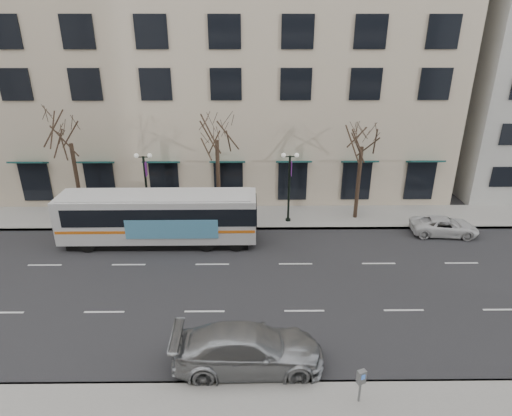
{
  "coord_description": "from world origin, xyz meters",
  "views": [
    {
      "loc": [
        2.41,
        -19.94,
        13.11
      ],
      "look_at": [
        2.61,
        1.49,
        4.0
      ],
      "focal_mm": 30.0,
      "sensor_mm": 36.0,
      "label": 1
    }
  ],
  "objects_px": {
    "lamp_post_right": "(289,184)",
    "white_pickup": "(444,226)",
    "pay_station": "(361,379)",
    "city_bus": "(160,217)",
    "silver_car": "(248,349)",
    "lamp_post_left": "(146,185)",
    "tree_far_right": "(363,133)",
    "tree_far_mid": "(216,126)",
    "tree_far_left": "(68,130)"
  },
  "relations": [
    {
      "from": "tree_far_left",
      "to": "pay_station",
      "type": "bearing_deg",
      "value": -45.78
    },
    {
      "from": "city_bus",
      "to": "pay_station",
      "type": "relative_size",
      "value": 8.69
    },
    {
      "from": "lamp_post_right",
      "to": "pay_station",
      "type": "height_order",
      "value": "lamp_post_right"
    },
    {
      "from": "lamp_post_right",
      "to": "city_bus",
      "type": "height_order",
      "value": "lamp_post_right"
    },
    {
      "from": "tree_far_right",
      "to": "lamp_post_right",
      "type": "height_order",
      "value": "tree_far_right"
    },
    {
      "from": "lamp_post_left",
      "to": "pay_station",
      "type": "bearing_deg",
      "value": -54.99
    },
    {
      "from": "tree_far_left",
      "to": "white_pickup",
      "type": "distance_m",
      "value": 26.31
    },
    {
      "from": "lamp_post_right",
      "to": "tree_far_right",
      "type": "bearing_deg",
      "value": 6.85
    },
    {
      "from": "tree_far_left",
      "to": "lamp_post_left",
      "type": "distance_m",
      "value": 6.29
    },
    {
      "from": "tree_far_right",
      "to": "lamp_post_right",
      "type": "xyz_separation_m",
      "value": [
        -4.99,
        -0.6,
        -3.48
      ]
    },
    {
      "from": "tree_far_right",
      "to": "city_bus",
      "type": "height_order",
      "value": "tree_far_right"
    },
    {
      "from": "silver_car",
      "to": "white_pickup",
      "type": "relative_size",
      "value": 1.41
    },
    {
      "from": "tree_far_mid",
      "to": "city_bus",
      "type": "distance_m",
      "value": 7.15
    },
    {
      "from": "tree_far_left",
      "to": "white_pickup",
      "type": "relative_size",
      "value": 1.88
    },
    {
      "from": "tree_far_mid",
      "to": "lamp_post_right",
      "type": "bearing_deg",
      "value": -6.83
    },
    {
      "from": "white_pickup",
      "to": "tree_far_left",
      "type": "bearing_deg",
      "value": 89.35
    },
    {
      "from": "tree_far_mid",
      "to": "lamp_post_left",
      "type": "xyz_separation_m",
      "value": [
        -4.99,
        -0.6,
        -3.96
      ]
    },
    {
      "from": "tree_far_right",
      "to": "white_pickup",
      "type": "height_order",
      "value": "tree_far_right"
    },
    {
      "from": "lamp_post_left",
      "to": "silver_car",
      "type": "distance_m",
      "value": 16.09
    },
    {
      "from": "tree_far_left",
      "to": "lamp_post_right",
      "type": "distance_m",
      "value": 15.48
    },
    {
      "from": "tree_far_right",
      "to": "white_pickup",
      "type": "bearing_deg",
      "value": -25.43
    },
    {
      "from": "tree_far_right",
      "to": "lamp_post_right",
      "type": "distance_m",
      "value": 6.11
    },
    {
      "from": "lamp_post_left",
      "to": "city_bus",
      "type": "distance_m",
      "value": 3.55
    },
    {
      "from": "tree_far_mid",
      "to": "white_pickup",
      "type": "relative_size",
      "value": 1.93
    },
    {
      "from": "white_pickup",
      "to": "tree_far_right",
      "type": "bearing_deg",
      "value": 69.75
    },
    {
      "from": "tree_far_left",
      "to": "tree_far_mid",
      "type": "relative_size",
      "value": 0.98
    },
    {
      "from": "lamp_post_right",
      "to": "white_pickup",
      "type": "xyz_separation_m",
      "value": [
        10.46,
        -2.0,
        -2.33
      ]
    },
    {
      "from": "tree_far_mid",
      "to": "white_pickup",
      "type": "bearing_deg",
      "value": -9.54
    },
    {
      "from": "city_bus",
      "to": "silver_car",
      "type": "xyz_separation_m",
      "value": [
        5.75,
        -11.19,
        -0.95
      ]
    },
    {
      "from": "lamp_post_left",
      "to": "city_bus",
      "type": "height_order",
      "value": "lamp_post_left"
    },
    {
      "from": "lamp_post_left",
      "to": "white_pickup",
      "type": "bearing_deg",
      "value": -5.58
    },
    {
      "from": "lamp_post_right",
      "to": "tree_far_left",
      "type": "bearing_deg",
      "value": 177.71
    },
    {
      "from": "lamp_post_left",
      "to": "white_pickup",
      "type": "relative_size",
      "value": 1.18
    },
    {
      "from": "pay_station",
      "to": "tree_far_mid",
      "type": "bearing_deg",
      "value": 88.79
    },
    {
      "from": "tree_far_mid",
      "to": "tree_far_right",
      "type": "distance_m",
      "value": 10.01
    },
    {
      "from": "silver_car",
      "to": "white_pickup",
      "type": "height_order",
      "value": "silver_car"
    },
    {
      "from": "tree_far_right",
      "to": "tree_far_mid",
      "type": "bearing_deg",
      "value": 180.0
    },
    {
      "from": "tree_far_mid",
      "to": "lamp_post_left",
      "type": "distance_m",
      "value": 6.4
    },
    {
      "from": "tree_far_mid",
      "to": "white_pickup",
      "type": "distance_m",
      "value": 16.9
    },
    {
      "from": "tree_far_left",
      "to": "lamp_post_left",
      "type": "height_order",
      "value": "tree_far_left"
    },
    {
      "from": "lamp_post_right",
      "to": "city_bus",
      "type": "xyz_separation_m",
      "value": [
        -8.53,
        -3.04,
        -1.08
      ]
    },
    {
      "from": "white_pickup",
      "to": "pay_station",
      "type": "xyz_separation_m",
      "value": [
        -9.09,
        -14.23,
        0.58
      ]
    },
    {
      "from": "tree_far_left",
      "to": "tree_far_right",
      "type": "bearing_deg",
      "value": 0.0
    },
    {
      "from": "white_pickup",
      "to": "city_bus",
      "type": "bearing_deg",
      "value": 98.32
    },
    {
      "from": "tree_far_left",
      "to": "tree_far_mid",
      "type": "bearing_deg",
      "value": 0.0
    },
    {
      "from": "lamp_post_left",
      "to": "lamp_post_right",
      "type": "distance_m",
      "value": 10.0
    },
    {
      "from": "tree_far_left",
      "to": "city_bus",
      "type": "height_order",
      "value": "tree_far_left"
    },
    {
      "from": "city_bus",
      "to": "tree_far_left",
      "type": "bearing_deg",
      "value": 150.38
    },
    {
      "from": "lamp_post_right",
      "to": "silver_car",
      "type": "bearing_deg",
      "value": -101.05
    },
    {
      "from": "pay_station",
      "to": "silver_car",
      "type": "bearing_deg",
      "value": 132.31
    }
  ]
}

